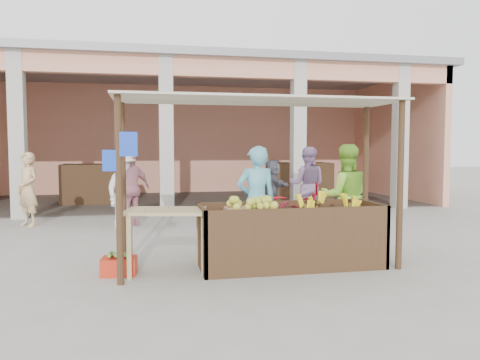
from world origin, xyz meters
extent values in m
plane|color=gray|center=(0.00, 0.00, 0.00)|extent=(60.00, 60.00, 0.00)
cube|color=#EC977B|center=(0.00, 11.40, 2.00)|extent=(14.00, 0.20, 4.00)
cube|color=#EC977B|center=(6.90, 8.50, 2.00)|extent=(0.20, 6.00, 4.00)
cube|color=#EC977B|center=(0.00, 5.65, 3.75)|extent=(14.00, 0.30, 0.50)
cube|color=gray|center=(0.00, 8.50, 4.10)|extent=(14.40, 6.40, 0.20)
cube|color=#BAB4AA|center=(-4.50, 5.65, 2.00)|extent=(0.35, 0.35, 4.00)
cube|color=#BAB4AA|center=(-1.00, 5.65, 2.00)|extent=(0.35, 0.35, 4.00)
cube|color=#BAB4AA|center=(2.50, 5.65, 2.00)|extent=(0.35, 0.35, 4.00)
cube|color=#BAB4AA|center=(5.50, 5.65, 2.00)|extent=(0.35, 0.35, 4.00)
cube|color=#462C1C|center=(-3.00, 8.50, 0.60)|extent=(2.00, 1.20, 1.20)
cube|color=#462C1C|center=(3.50, 8.50, 0.60)|extent=(2.00, 1.20, 1.20)
cube|color=#462C1C|center=(0.50, 0.00, 0.40)|extent=(2.60, 0.95, 0.80)
cylinder|color=#462C1C|center=(-1.85, -0.45, 1.18)|extent=(0.09, 0.09, 2.35)
cylinder|color=#462C1C|center=(1.95, -0.45, 1.18)|extent=(0.09, 0.09, 2.35)
cylinder|color=#462C1C|center=(-1.85, 0.60, 1.18)|extent=(0.09, 0.09, 2.35)
cylinder|color=#462C1C|center=(1.95, 0.60, 1.18)|extent=(0.09, 0.09, 2.35)
cube|color=beige|center=(0.05, 0.08, 2.37)|extent=(4.00, 1.35, 0.03)
cube|color=blue|center=(-1.73, -0.45, 1.75)|extent=(0.22, 0.08, 0.30)
cube|color=blue|center=(-1.95, -0.45, 1.55)|extent=(0.18, 0.07, 0.26)
cube|color=#9B7450|center=(-0.08, -0.04, 0.83)|extent=(0.70, 0.60, 0.06)
ellipsoid|color=yellow|center=(-0.08, -0.04, 0.93)|extent=(0.59, 0.52, 0.13)
ellipsoid|color=maroon|center=(0.45, 0.05, 0.88)|extent=(0.49, 0.40, 0.16)
cube|color=tan|center=(-1.27, 0.05, 0.84)|extent=(1.19, 0.91, 0.04)
cube|color=tan|center=(-1.75, -0.26, 0.41)|extent=(0.06, 0.06, 0.82)
cube|color=tan|center=(-0.78, -0.26, 0.41)|extent=(0.06, 0.06, 0.82)
cube|color=tan|center=(-1.75, 0.35, 0.41)|extent=(0.06, 0.06, 0.82)
cube|color=tan|center=(-0.78, 0.35, 0.41)|extent=(0.06, 0.06, 0.82)
cube|color=red|center=(-1.89, 0.02, 0.12)|extent=(0.48, 0.37, 0.24)
ellipsoid|color=maroon|center=(2.84, 5.18, 0.30)|extent=(0.45, 0.45, 0.61)
ellipsoid|color=maroon|center=(3.20, 5.23, 0.30)|extent=(0.45, 0.45, 0.61)
ellipsoid|color=maroon|center=(3.02, 5.49, 0.30)|extent=(0.45, 0.45, 0.61)
imported|color=#5EB5D2|center=(0.18, 0.74, 0.92)|extent=(0.71, 0.53, 1.85)
imported|color=#8DD639|center=(1.76, 0.95, 0.93)|extent=(0.97, 0.67, 1.86)
imported|color=#A30B18|center=(1.23, 2.36, 0.54)|extent=(1.28, 2.17, 1.07)
imported|color=silver|center=(-2.01, 3.80, 0.89)|extent=(0.97, 1.27, 1.78)
imported|color=#CD8393|center=(-1.83, 3.98, 0.87)|extent=(1.14, 1.07, 1.75)
imported|color=#4F505B|center=(1.80, 5.64, 0.74)|extent=(0.69, 1.41, 1.47)
imported|color=tan|center=(-4.04, 4.44, 0.84)|extent=(0.78, 0.77, 1.67)
imported|color=#96749E|center=(2.09, 3.74, 0.94)|extent=(1.05, 0.85, 1.88)
camera|label=1|loc=(-1.53, -6.36, 1.71)|focal=35.00mm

